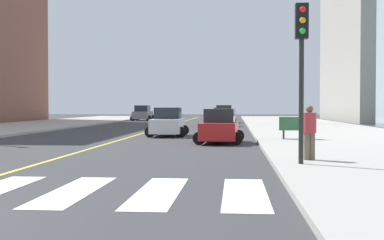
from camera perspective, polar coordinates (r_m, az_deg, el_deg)
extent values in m
cube|color=#9E9B93|center=(27.17, 17.82, -2.17)|extent=(10.00, 120.00, 0.15)
cube|color=silver|center=(11.09, -13.13, -7.78)|extent=(0.90, 4.00, 0.01)
cube|color=silver|center=(10.68, -3.81, -8.10)|extent=(0.90, 4.00, 0.01)
cube|color=silver|center=(10.57, 5.98, -8.21)|extent=(0.90, 4.00, 0.01)
cube|color=yellow|center=(46.84, -2.67, -0.66)|extent=(0.16, 80.00, 0.01)
cube|color=slate|center=(64.21, -5.55, 0.56)|extent=(2.01, 4.35, 0.93)
cube|color=#1E2328|center=(63.95, -5.60, 1.30)|extent=(1.67, 2.18, 0.78)
cylinder|color=black|center=(65.36, -4.47, 0.26)|extent=(0.70, 0.23, 0.70)
cylinder|color=black|center=(65.73, -6.18, 0.26)|extent=(0.70, 0.23, 0.70)
cylinder|color=black|center=(62.72, -4.89, 0.21)|extent=(0.70, 0.23, 0.70)
cylinder|color=black|center=(63.11, -6.67, 0.21)|extent=(0.70, 0.23, 0.70)
cube|color=#2D479E|center=(45.95, 3.35, 0.06)|extent=(1.86, 3.84, 0.81)
cube|color=#1E2328|center=(46.17, 3.35, 0.97)|extent=(1.51, 1.94, 0.68)
cylinder|color=black|center=(44.79, 2.26, -0.37)|extent=(0.62, 0.22, 0.61)
cylinder|color=black|center=(44.82, 4.49, -0.38)|extent=(0.62, 0.22, 0.61)
cylinder|color=black|center=(47.13, 2.27, -0.28)|extent=(0.62, 0.22, 0.61)
cylinder|color=black|center=(47.15, 4.39, -0.28)|extent=(0.62, 0.22, 0.61)
cube|color=red|center=(24.76, 3.12, -1.20)|extent=(1.88, 3.83, 0.80)
cube|color=#1E2328|center=(24.95, 3.16, 0.48)|extent=(1.52, 1.94, 0.68)
cylinder|color=black|center=(23.70, 0.81, -2.07)|extent=(0.62, 0.23, 0.61)
cylinder|color=black|center=(23.56, 5.00, -2.10)|extent=(0.62, 0.23, 0.61)
cylinder|color=black|center=(26.01, 1.42, -1.75)|extent=(0.62, 0.23, 0.61)
cylinder|color=black|center=(25.88, 5.24, -1.77)|extent=(0.62, 0.23, 0.61)
cube|color=gold|center=(56.28, 3.60, 0.43)|extent=(2.04, 4.38, 0.93)
cube|color=#1E2328|center=(56.53, 3.61, 1.28)|extent=(1.69, 2.20, 0.79)
cylinder|color=black|center=(54.96, 2.55, 0.03)|extent=(0.71, 0.24, 0.70)
cylinder|color=black|center=(54.95, 4.65, 0.02)|extent=(0.71, 0.24, 0.70)
cylinder|color=black|center=(57.65, 2.61, 0.10)|extent=(0.71, 0.24, 0.70)
cylinder|color=black|center=(57.64, 4.61, 0.09)|extent=(0.71, 0.24, 0.70)
cube|color=silver|center=(30.50, -2.76, -0.65)|extent=(1.82, 3.90, 0.83)
cube|color=#1E2328|center=(30.71, -2.71, 0.76)|extent=(1.51, 1.96, 0.70)
cylinder|color=black|center=(29.44, -4.75, -1.36)|extent=(0.63, 0.21, 0.63)
cylinder|color=black|center=(29.23, -1.28, -1.37)|extent=(0.63, 0.21, 0.63)
cylinder|color=black|center=(31.82, -4.11, -1.14)|extent=(0.63, 0.21, 0.63)
cylinder|color=black|center=(31.62, -0.90, -1.15)|extent=(0.63, 0.21, 0.63)
cylinder|color=black|center=(14.81, 12.19, 2.05)|extent=(0.14, 0.14, 3.57)
cube|color=black|center=(15.00, 12.24, 10.81)|extent=(0.36, 0.28, 1.00)
sphere|color=red|center=(14.88, 12.34, 12.06)|extent=(0.18, 0.18, 0.18)
sphere|color=orange|center=(14.83, 12.33, 10.92)|extent=(0.18, 0.18, 0.18)
sphere|color=green|center=(14.79, 12.33, 9.77)|extent=(0.18, 0.18, 0.18)
cube|color=#33603D|center=(26.15, 11.75, -1.05)|extent=(1.85, 0.73, 0.08)
cube|color=#33603D|center=(25.90, 11.77, -0.32)|extent=(1.80, 0.23, 0.60)
cube|color=#2D2D33|center=(26.15, 10.26, -1.61)|extent=(0.14, 0.48, 0.44)
cube|color=#2D2D33|center=(26.19, 13.22, -1.62)|extent=(0.14, 0.48, 0.44)
cylinder|color=brown|center=(15.96, 12.79, -2.92)|extent=(0.19, 0.19, 0.83)
cylinder|color=brown|center=(16.04, 13.34, -2.90)|extent=(0.19, 0.19, 0.83)
cylinder|color=#B23338|center=(15.96, 13.08, -0.30)|extent=(0.42, 0.42, 0.62)
sphere|color=brown|center=(15.95, 13.09, 1.22)|extent=(0.23, 0.23, 0.23)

